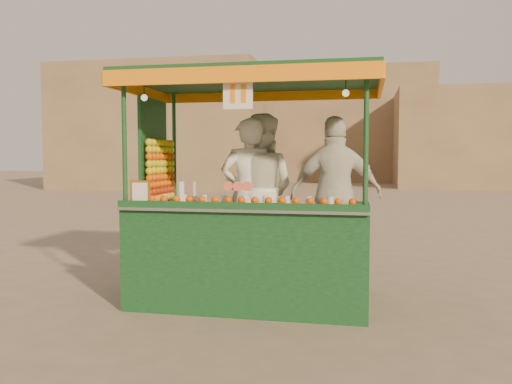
% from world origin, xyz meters
% --- Properties ---
extents(ground, '(90.00, 90.00, 0.00)m').
position_xyz_m(ground, '(0.00, 0.00, 0.00)').
color(ground, '#756353').
rests_on(ground, ground).
extents(building_left, '(10.00, 6.00, 6.00)m').
position_xyz_m(building_left, '(-9.00, 20.00, 3.00)').
color(building_left, '#977C56').
rests_on(building_left, ground).
extents(building_right, '(9.00, 6.00, 5.00)m').
position_xyz_m(building_right, '(7.00, 24.00, 2.50)').
color(building_right, '#977C56').
rests_on(building_right, ground).
extents(building_center, '(14.00, 7.00, 7.00)m').
position_xyz_m(building_center, '(-2.00, 30.00, 3.50)').
color(building_center, '#977C56').
rests_on(building_center, ground).
extents(juice_cart, '(2.78, 1.80, 2.53)m').
position_xyz_m(juice_cart, '(-0.38, 0.12, 0.82)').
color(juice_cart, '#0F3715').
rests_on(juice_cart, ground).
extents(vendor_left, '(0.76, 0.64, 1.78)m').
position_xyz_m(vendor_left, '(-0.44, 0.52, 1.19)').
color(vendor_left, silver).
rests_on(vendor_left, ground).
extents(vendor_middle, '(0.98, 0.81, 1.85)m').
position_xyz_m(vendor_middle, '(-0.34, 0.70, 1.22)').
color(vendor_middle, white).
rests_on(vendor_middle, ground).
extents(vendor_right, '(1.12, 0.62, 1.80)m').
position_xyz_m(vendor_right, '(0.59, 0.56, 1.19)').
color(vendor_right, silver).
rests_on(vendor_right, ground).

